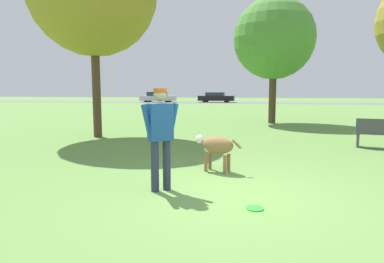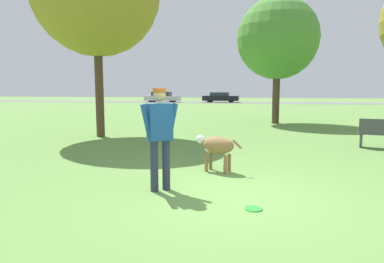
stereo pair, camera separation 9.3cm
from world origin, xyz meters
name	(u,v)px [view 2 (the right image)]	position (x,y,z in m)	size (l,w,h in m)	color
ground_plane	(230,196)	(0.00, 0.00, 0.00)	(120.00, 120.00, 0.00)	#608C42
far_road_strip	(253,103)	(0.00, 37.12, 0.01)	(120.00, 6.00, 0.01)	slate
person	(160,131)	(-1.15, 0.07, 0.99)	(0.57, 0.46, 1.68)	#2D334C
dog	(216,146)	(-0.39, 1.54, 0.52)	(0.99, 0.55, 0.73)	olive
frisbee	(253,209)	(0.37, -0.56, 0.01)	(0.24, 0.24, 0.02)	#33D838
tree_mid_center	(278,39)	(1.30, 11.78, 4.02)	(3.84, 3.84, 5.96)	#4C3826
parked_car_silver	(162,97)	(-11.33, 36.74, 0.63)	(4.46, 1.71, 1.29)	#B7B7BC
parked_car_black	(221,97)	(-3.99, 37.24, 0.62)	(4.45, 1.85, 1.24)	black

